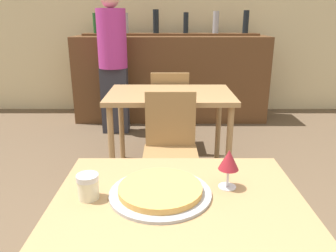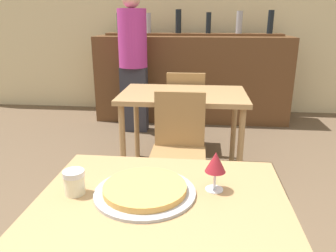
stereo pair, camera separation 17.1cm
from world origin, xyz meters
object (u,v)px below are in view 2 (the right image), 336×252
(chair_far_side_back, at_px, (186,107))
(cheese_shaker, at_px, (74,182))
(pizza_tray, at_px, (145,190))
(wine_glass, at_px, (216,163))
(person_standing, at_px, (133,58))
(chair_far_side_front, at_px, (179,143))

(chair_far_side_back, xyz_separation_m, cheese_shaker, (-0.31, -2.25, 0.30))
(pizza_tray, distance_m, wine_glass, 0.29)
(person_standing, bearing_deg, cheese_shaker, -82.84)
(pizza_tray, relative_size, cheese_shaker, 4.07)
(pizza_tray, distance_m, person_standing, 2.91)
(chair_far_side_back, height_order, person_standing, person_standing)
(chair_far_side_front, bearing_deg, person_standing, 111.92)
(chair_far_side_front, distance_m, wine_glass, 1.18)
(chair_far_side_front, height_order, pizza_tray, chair_far_side_front)
(chair_far_side_back, distance_m, person_standing, 1.00)
(chair_far_side_back, bearing_deg, wine_glass, 95.69)
(chair_far_side_back, height_order, cheese_shaker, chair_far_side_back)
(chair_far_side_front, bearing_deg, cheese_shaker, -104.67)
(chair_far_side_front, distance_m, pizza_tray, 1.20)
(chair_far_side_front, xyz_separation_m, person_standing, (-0.67, 1.67, 0.42))
(chair_far_side_front, xyz_separation_m, pizza_tray, (-0.05, -1.17, 0.26))
(cheese_shaker, bearing_deg, chair_far_side_back, 82.10)
(chair_far_side_front, bearing_deg, chair_far_side_back, 90.00)
(chair_far_side_front, relative_size, wine_glass, 5.39)
(person_standing, bearing_deg, chair_far_side_back, -42.36)
(cheese_shaker, relative_size, person_standing, 0.06)
(pizza_tray, bearing_deg, person_standing, 102.42)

